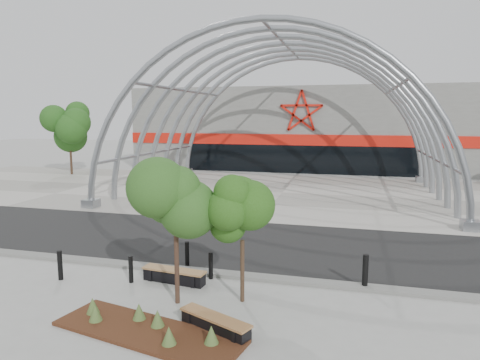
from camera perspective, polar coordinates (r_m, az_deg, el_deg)
name	(u,v)px	position (r m, az deg, el deg)	size (l,w,h in m)	color
ground	(210,272)	(15.04, -3.96, -12.09)	(140.00, 140.00, 0.00)	#979792
road	(237,242)	(18.21, -0.40, -8.32)	(140.00, 7.00, 0.02)	black
forecourt	(282,193)	(29.65, 5.65, -1.72)	(60.00, 17.00, 0.04)	gray
kerb	(208,272)	(14.80, -4.28, -12.20)	(60.00, 0.50, 0.12)	slate
arena_building	(309,128)	(47.01, 9.21, 6.88)	(34.00, 15.24, 8.00)	slate
vault_canopy	(282,193)	(29.65, 5.65, -1.73)	(20.80, 15.80, 20.36)	gray
planting_bed	(146,328)	(11.37, -12.43, -18.72)	(5.12, 2.49, 0.52)	black
street_tree_0	(175,200)	(11.93, -8.63, -2.67)	(1.83, 1.83, 4.17)	#311D17
street_tree_1	(242,215)	(12.00, 0.32, -4.67)	(1.50, 1.50, 3.55)	#312217
bench_0	(174,276)	(14.20, -8.77, -12.51)	(2.16, 0.70, 0.44)	black
bench_1	(215,325)	(11.13, -3.34, -18.69)	(2.04, 1.23, 0.43)	black
bollard_0	(60,265)	(15.32, -22.86, -10.43)	(0.16, 0.16, 0.98)	black
bollard_1	(131,269)	(14.39, -14.35, -11.45)	(0.14, 0.14, 0.88)	black
bollard_2	(187,254)	(15.40, -7.07, -9.82)	(0.15, 0.15, 0.92)	black
bollard_3	(211,265)	(14.28, -3.92, -11.31)	(0.14, 0.14, 0.90)	black
bollard_4	(365,272)	(13.97, 16.36, -11.68)	(0.18, 0.18, 1.10)	black
bg_tree_0	(69,123)	(41.39, -21.85, 7.06)	(3.00, 3.00, 6.45)	black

